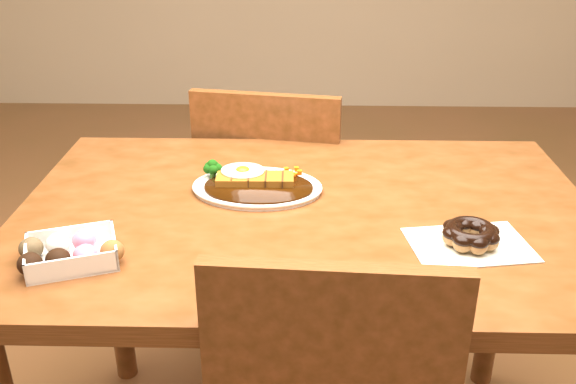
{
  "coord_description": "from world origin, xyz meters",
  "views": [
    {
      "loc": [
        -0.01,
        -1.18,
        1.36
      ],
      "look_at": [
        -0.04,
        -0.05,
        0.81
      ],
      "focal_mm": 40.0,
      "sensor_mm": 36.0,
      "label": 1
    }
  ],
  "objects_px": {
    "table": "(306,250)",
    "pon_de_ring": "(470,235)",
    "donut_box": "(69,252)",
    "chair_far": "(275,207)",
    "katsu_curry_plate": "(255,184)"
  },
  "relations": [
    {
      "from": "chair_far",
      "to": "katsu_curry_plate",
      "type": "bearing_deg",
      "value": 96.36
    },
    {
      "from": "donut_box",
      "to": "pon_de_ring",
      "type": "height_order",
      "value": "donut_box"
    },
    {
      "from": "table",
      "to": "donut_box",
      "type": "distance_m",
      "value": 0.49
    },
    {
      "from": "katsu_curry_plate",
      "to": "pon_de_ring",
      "type": "height_order",
      "value": "katsu_curry_plate"
    },
    {
      "from": "donut_box",
      "to": "chair_far",
      "type": "bearing_deg",
      "value": 66.38
    },
    {
      "from": "table",
      "to": "katsu_curry_plate",
      "type": "xyz_separation_m",
      "value": [
        -0.11,
        0.09,
        0.11
      ]
    },
    {
      "from": "table",
      "to": "chair_far",
      "type": "relative_size",
      "value": 1.38
    },
    {
      "from": "table",
      "to": "pon_de_ring",
      "type": "relative_size",
      "value": 5.0
    },
    {
      "from": "chair_far",
      "to": "donut_box",
      "type": "height_order",
      "value": "chair_far"
    },
    {
      "from": "pon_de_ring",
      "to": "table",
      "type": "bearing_deg",
      "value": 154.81
    },
    {
      "from": "chair_far",
      "to": "pon_de_ring",
      "type": "relative_size",
      "value": 3.62
    },
    {
      "from": "katsu_curry_plate",
      "to": "pon_de_ring",
      "type": "relative_size",
      "value": 1.21
    },
    {
      "from": "table",
      "to": "katsu_curry_plate",
      "type": "distance_m",
      "value": 0.18
    },
    {
      "from": "table",
      "to": "chair_far",
      "type": "bearing_deg",
      "value": 99.45
    },
    {
      "from": "table",
      "to": "pon_de_ring",
      "type": "distance_m",
      "value": 0.36
    }
  ]
}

